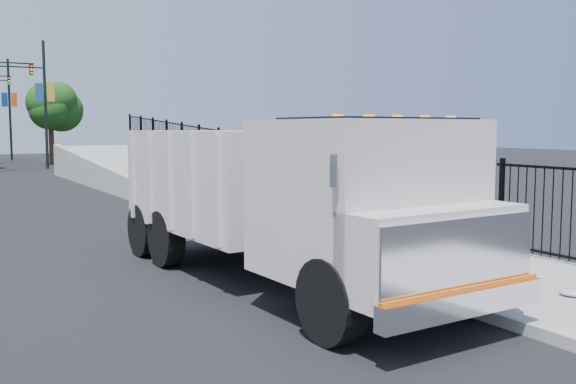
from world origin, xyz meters
TOP-DOWN VIEW (x-y plane):
  - ground at (0.00, 0.00)m, footprint 120.00×120.00m
  - sidewalk at (1.93, -2.00)m, footprint 3.55×12.00m
  - curb at (0.00, -2.00)m, footprint 0.30×12.00m
  - ramp at (2.12, 16.00)m, footprint 3.95×24.06m
  - iron_fence at (3.55, 12.00)m, footprint 0.10×28.00m
  - truck at (-1.44, 0.02)m, footprint 2.95×8.07m
  - worker at (0.90, -1.54)m, footprint 0.57×0.76m
  - debris at (1.66, -3.06)m, footprint 0.39×0.39m
  - light_pole_1 at (0.17, 33.83)m, footprint 3.78×0.22m
  - light_pole_3 at (-0.46, 46.40)m, footprint 3.78×0.22m
  - tree_1 at (1.55, 38.47)m, footprint 2.80×2.80m

SIDE VIEW (x-z plane):
  - ground at x=0.00m, z-range 0.00..0.00m
  - ramp at x=2.12m, z-range -1.60..1.60m
  - sidewalk at x=1.93m, z-range 0.00..0.12m
  - curb at x=0.00m, z-range 0.00..0.16m
  - debris at x=1.66m, z-range 0.12..0.22m
  - iron_fence at x=3.55m, z-range 0.00..1.80m
  - worker at x=0.90m, z-range 0.12..2.01m
  - truck at x=-1.44m, z-range 0.17..2.90m
  - tree_1 at x=1.55m, z-range 1.25..6.66m
  - light_pole_1 at x=0.17m, z-range 0.36..8.36m
  - light_pole_3 at x=-0.46m, z-range 0.36..8.36m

